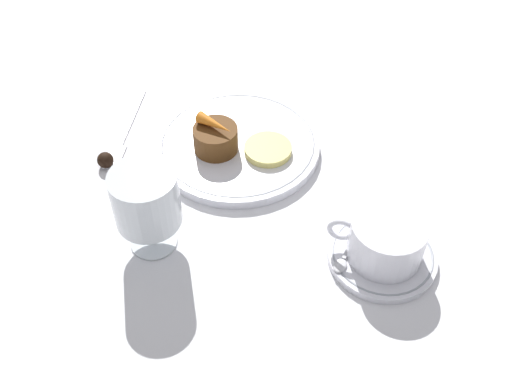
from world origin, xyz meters
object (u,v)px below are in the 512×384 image
object	(u,v)px
coffee_cup	(386,239)
wine_glass	(146,202)
dessert_cake	(216,139)
dinner_plate	(238,145)
fork	(123,136)

from	to	relation	value
coffee_cup	wine_glass	bearing A→B (deg)	8.35
wine_glass	dessert_cake	size ratio (longest dim) A/B	1.86
dinner_plate	wine_glass	bearing A→B (deg)	72.94
dinner_plate	wine_glass	xyz separation A→B (m)	(0.06, 0.19, 0.07)
wine_glass	dessert_cake	bearing A→B (deg)	-100.71
dessert_cake	fork	bearing A→B (deg)	-2.45
coffee_cup	wine_glass	xyz separation A→B (m)	(0.28, 0.04, 0.04)
fork	coffee_cup	bearing A→B (deg)	160.91
dinner_plate	coffee_cup	size ratio (longest dim) A/B	2.02
coffee_cup	dinner_plate	bearing A→B (deg)	-34.20
dinner_plate	dessert_cake	bearing A→B (deg)	37.83
dessert_cake	dinner_plate	bearing A→B (deg)	-142.17
wine_glass	fork	bearing A→B (deg)	-57.46
dinner_plate	dessert_cake	xyz separation A→B (m)	(0.03, 0.02, 0.02)
fork	wine_glass	bearing A→B (deg)	122.54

